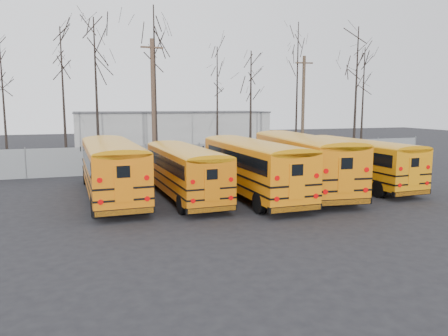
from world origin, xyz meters
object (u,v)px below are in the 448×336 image
object	(u,v)px
bus_b	(184,168)
bus_e	(357,158)
bus_c	(252,163)
bus_d	(302,158)
utility_pole_left	(153,103)
bus_a	(112,165)
utility_pole_right	(303,107)

from	to	relation	value
bus_b	bus_e	world-z (taller)	bus_e
bus_c	bus_e	world-z (taller)	bus_c
bus_d	utility_pole_left	size ratio (longest dim) A/B	1.21
bus_b	utility_pole_left	size ratio (longest dim) A/B	1.03
bus_a	utility_pole_left	size ratio (longest dim) A/B	1.14
bus_b	bus_c	bearing A→B (deg)	-13.79
bus_d	bus_e	distance (m)	3.95
bus_b	bus_c	xyz separation A→B (m)	(3.53, -0.72, 0.16)
bus_c	utility_pole_right	xyz separation A→B (m)	(10.74, 14.28, 2.93)
bus_a	utility_pole_right	size ratio (longest dim) A/B	1.21
bus_c	bus_e	size ratio (longest dim) A/B	1.07
bus_a	utility_pole_right	xyz separation A→B (m)	(17.87, 12.52, 2.92)
bus_e	bus_d	bearing A→B (deg)	-177.30
bus_a	bus_e	world-z (taller)	bus_a
bus_b	bus_d	world-z (taller)	bus_d
bus_c	bus_e	xyz separation A→B (m)	(7.23, 0.95, -0.12)
bus_b	bus_c	world-z (taller)	bus_c
utility_pole_right	bus_b	bearing A→B (deg)	-130.69
bus_c	bus_d	distance (m)	3.36
bus_e	utility_pole_left	bearing A→B (deg)	129.06
bus_a	utility_pole_left	xyz separation A→B (m)	(4.01, 10.94, 3.25)
bus_a	bus_c	world-z (taller)	bus_a
bus_c	utility_pole_left	xyz separation A→B (m)	(-3.11, 12.70, 3.26)
bus_e	utility_pole_right	world-z (taller)	utility_pole_right
bus_b	bus_d	distance (m)	6.83
utility_pole_right	bus_c	bearing A→B (deg)	-121.19
bus_b	utility_pole_right	world-z (taller)	utility_pole_right
bus_b	utility_pole_right	distance (m)	19.93
utility_pole_left	bus_e	bearing A→B (deg)	-54.91
bus_a	bus_c	bearing A→B (deg)	-15.33
utility_pole_left	utility_pole_right	size ratio (longest dim) A/B	1.07
utility_pole_left	utility_pole_right	xyz separation A→B (m)	(13.85, 1.58, -0.33)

